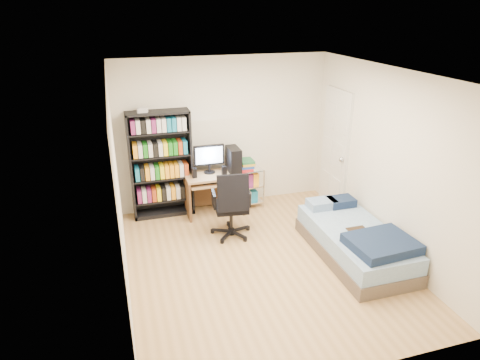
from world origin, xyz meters
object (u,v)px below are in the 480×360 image
object	(u,v)px
office_chair	(232,216)
bed	(356,241)
media_shelf	(161,163)
computer_desk	(218,176)

from	to	relation	value
office_chair	bed	xyz separation A→B (m)	(1.47, -1.03, -0.10)
media_shelf	bed	bearing A→B (deg)	-41.27
computer_desk	bed	size ratio (longest dim) A/B	0.62
computer_desk	office_chair	size ratio (longest dim) A/B	1.11
computer_desk	bed	bearing A→B (deg)	-52.74
computer_desk	office_chair	xyz separation A→B (m)	(-0.02, -0.88, -0.29)
media_shelf	office_chair	xyz separation A→B (m)	(0.87, -1.03, -0.56)
media_shelf	computer_desk	distance (m)	0.95
media_shelf	office_chair	world-z (taller)	media_shelf
media_shelf	office_chair	distance (m)	1.46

